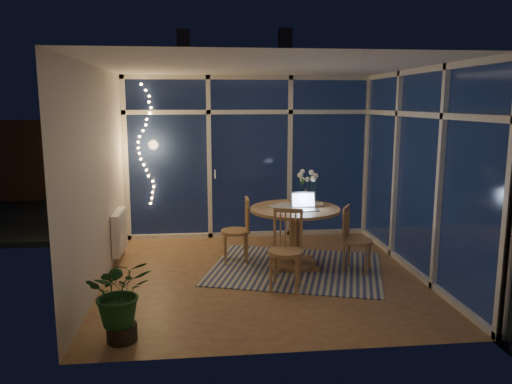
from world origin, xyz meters
TOP-DOWN VIEW (x-y plane):
  - floor at (0.00, 0.00)m, footprint 4.00×4.00m
  - ceiling at (0.00, 0.00)m, footprint 4.00×4.00m
  - wall_back at (0.00, 2.00)m, footprint 4.00×0.04m
  - wall_front at (0.00, -2.00)m, footprint 4.00×0.04m
  - wall_left at (-2.00, 0.00)m, footprint 0.04×4.00m
  - wall_right at (2.00, 0.00)m, footprint 0.04×4.00m
  - window_wall_back at (0.00, 1.96)m, footprint 4.00×0.10m
  - window_wall_right at (1.96, 0.00)m, footprint 0.10×4.00m
  - radiator at (-1.94, 0.90)m, footprint 0.10×0.70m
  - fairy_lights at (-1.65, 1.88)m, footprint 0.24×0.10m
  - garden_patio at (0.50, 5.00)m, footprint 12.00×6.00m
  - garden_fence at (0.00, 5.50)m, footprint 11.00×0.08m
  - neighbour_roof at (0.30, 8.50)m, footprint 7.00×3.00m
  - garden_shrubs at (-0.80, 3.40)m, footprint 0.90×0.90m
  - rug at (0.44, 0.21)m, footprint 2.64×2.35m
  - dining_table at (0.44, 0.31)m, footprint 1.49×1.49m
  - chair_left at (-0.33, 0.60)m, footprint 0.42×0.42m
  - chair_right at (1.21, 0.01)m, footprint 0.55×0.55m
  - chair_front at (0.19, -0.47)m, footprint 0.55×0.55m
  - laptop at (0.54, 0.15)m, footprint 0.34×0.30m
  - flower_vase at (0.64, 0.57)m, footprint 0.25×0.25m
  - bowl at (0.76, 0.38)m, footprint 0.19×0.19m
  - newspapers at (0.35, 0.39)m, footprint 0.50×0.49m
  - phone at (0.44, 0.17)m, footprint 0.11×0.10m
  - potted_plant at (-1.54, -1.61)m, footprint 0.63×0.57m

SIDE VIEW (x-z plane):
  - garden_patio at x=0.50m, z-range -0.11..-0.01m
  - floor at x=0.00m, z-range 0.00..0.00m
  - rug at x=0.44m, z-range 0.00..0.01m
  - potted_plant at x=-1.54m, z-range 0.00..0.76m
  - radiator at x=-1.94m, z-range 0.11..0.69m
  - dining_table at x=0.44m, z-range 0.00..0.81m
  - chair_right at x=1.21m, z-range 0.00..0.88m
  - garden_shrubs at x=-0.80m, z-range 0.00..0.90m
  - chair_left at x=-0.33m, z-range 0.00..0.91m
  - chair_front at x=0.19m, z-range 0.00..0.95m
  - phone at x=0.44m, z-range 0.81..0.82m
  - newspapers at x=0.35m, z-range 0.81..0.83m
  - bowl at x=0.76m, z-range 0.81..0.85m
  - garden_fence at x=0.00m, z-range 0.00..1.80m
  - flower_vase at x=0.64m, z-range 0.81..1.02m
  - laptop at x=0.54m, z-range 0.81..1.05m
  - wall_back at x=0.00m, z-range 0.00..2.60m
  - wall_front at x=0.00m, z-range 0.00..2.60m
  - wall_left at x=-2.00m, z-range 0.00..2.60m
  - wall_right at x=2.00m, z-range 0.00..2.60m
  - window_wall_back at x=0.00m, z-range 0.00..2.60m
  - window_wall_right at x=1.96m, z-range 0.00..2.60m
  - fairy_lights at x=-1.65m, z-range 0.60..2.45m
  - neighbour_roof at x=0.30m, z-range 1.10..3.30m
  - ceiling at x=0.00m, z-range 2.60..2.60m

